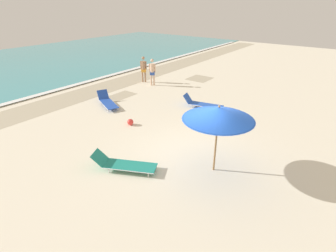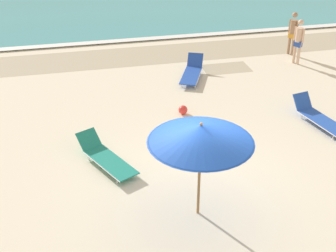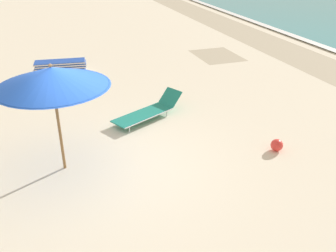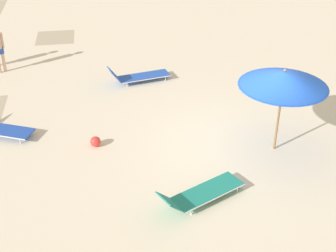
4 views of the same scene
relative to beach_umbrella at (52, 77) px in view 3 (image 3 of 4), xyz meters
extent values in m
cube|color=beige|center=(0.22, 0.83, -2.14)|extent=(60.00, 60.00, 0.16)
cube|color=#B3A68B|center=(-6.77, 6.92, -2.06)|extent=(2.25, 1.73, 0.00)
cylinder|color=olive|center=(0.00, 0.00, -1.02)|extent=(0.06, 0.06, 2.07)
cone|color=blue|center=(0.00, 0.00, 0.01)|extent=(2.24, 2.24, 0.39)
cylinder|color=#163D95|center=(0.00, 0.00, -0.18)|extent=(2.17, 2.17, 0.01)
sphere|color=olive|center=(0.00, 0.00, 0.23)|extent=(0.07, 0.07, 0.07)
cube|color=blue|center=(-6.74, 0.49, -2.00)|extent=(0.82, 1.86, 0.03)
cube|color=silver|center=(-6.74, 0.49, -2.03)|extent=(0.83, 1.90, 0.04)
cube|color=blue|center=(-6.75, 0.45, -1.92)|extent=(0.82, 1.86, 0.03)
cube|color=silver|center=(-6.75, 0.45, -1.95)|extent=(0.83, 1.90, 0.04)
cube|color=blue|center=(-6.74, 0.51, -1.83)|extent=(0.82, 1.86, 0.03)
cube|color=silver|center=(-6.74, 0.51, -1.86)|extent=(0.83, 1.90, 0.04)
cube|color=blue|center=(-6.74, 0.53, -1.75)|extent=(0.82, 1.86, 0.03)
cube|color=silver|center=(-6.74, 0.53, -1.78)|extent=(0.83, 1.90, 0.04)
cube|color=blue|center=(-6.74, 0.49, -1.66)|extent=(0.82, 1.86, 0.03)
cube|color=silver|center=(-6.74, 0.49, -1.69)|extent=(0.83, 1.90, 0.04)
cube|color=#1E8475|center=(-1.70, 2.22, -1.88)|extent=(1.31, 1.83, 0.03)
cylinder|color=silver|center=(-1.97, 2.09, -1.88)|extent=(0.80, 1.58, 0.03)
cylinder|color=silver|center=(-1.43, 2.36, -1.88)|extent=(0.80, 1.58, 0.03)
cube|color=#1E8475|center=(-2.17, 3.18, -1.69)|extent=(0.70, 0.63, 0.40)
cylinder|color=silver|center=(-1.63, 1.50, -1.98)|extent=(0.03, 0.03, 0.16)
cylinder|color=silver|center=(-1.17, 1.73, -1.98)|extent=(0.03, 0.03, 0.16)
cylinder|color=silver|center=(-2.23, 2.72, -1.98)|extent=(0.03, 0.03, 0.16)
cylinder|color=silver|center=(-1.77, 2.95, -1.98)|extent=(0.03, 0.03, 0.16)
sphere|color=red|center=(0.87, 4.74, -1.91)|extent=(0.29, 0.29, 0.29)
camera|label=1|loc=(-6.81, -3.17, 3.11)|focal=28.00mm
camera|label=2|loc=(-2.50, -7.91, 4.80)|focal=50.00mm
camera|label=3|loc=(7.18, -0.14, 2.38)|focal=40.00mm
camera|label=4|loc=(-9.90, 4.45, 4.91)|focal=50.00mm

